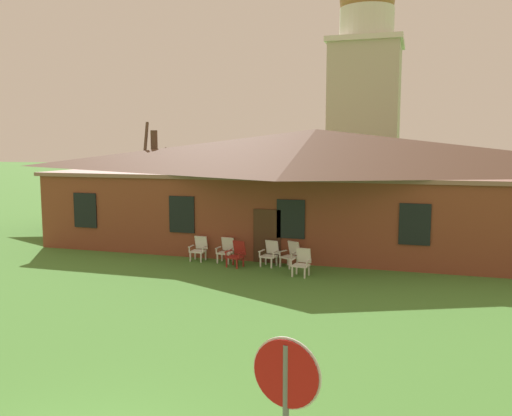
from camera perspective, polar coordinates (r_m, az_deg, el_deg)
name	(u,v)px	position (r m, az deg, el deg)	size (l,w,h in m)	color
brick_building	(315,185)	(25.21, 6.36, 2.48)	(23.65, 10.40, 5.28)	brown
dome_tower	(365,96)	(39.77, 11.56, 11.62)	(5.18, 5.18, 17.54)	#BCB29E
stop_sign	(286,404)	(6.15, 3.21, -20.20)	(0.79, 0.20, 2.61)	slate
lawn_chair_by_porch	(199,248)	(21.38, -6.08, -4.26)	(0.66, 0.68, 0.96)	white
lawn_chair_near_door	(226,250)	(20.98, -3.19, -4.45)	(0.66, 0.69, 0.96)	silver
lawn_chair_left_end	(237,253)	(20.25, -2.07, -4.86)	(0.74, 0.78, 0.96)	maroon
lawn_chair_middle	(270,253)	(20.34, 1.51, -4.81)	(0.72, 0.76, 0.96)	white
lawn_chair_right_end	(291,254)	(20.22, 3.75, -4.89)	(0.81, 0.85, 0.96)	silver
lawn_chair_far_side	(302,262)	(18.94, 4.93, -5.72)	(0.70, 0.73, 0.96)	silver
bare_tree_beside_building	(155,176)	(28.97, -10.78, 3.38)	(2.32, 1.86, 5.76)	brown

